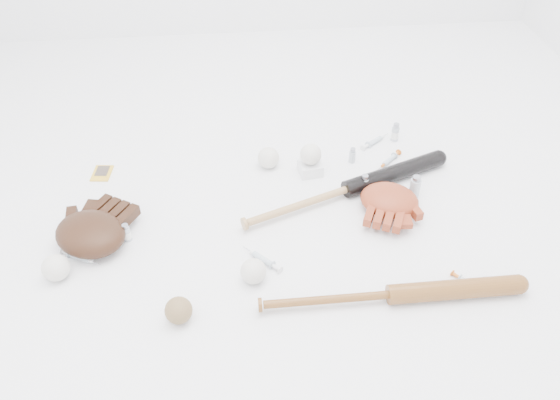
{
  "coord_description": "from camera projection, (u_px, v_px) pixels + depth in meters",
  "views": [
    {
      "loc": [
        -0.15,
        -1.32,
        1.26
      ],
      "look_at": [
        -0.01,
        0.04,
        0.06
      ],
      "focal_mm": 35.0,
      "sensor_mm": 36.0,
      "label": 1
    }
  ],
  "objects": [
    {
      "name": "vial_4",
      "position": [
        127.0,
        232.0,
        1.74
      ],
      "size": [
        0.03,
        0.03,
        0.07
      ],
      "primitive_type": "cylinder",
      "color": "#ABB4BC",
      "rests_on": "ground"
    },
    {
      "name": "syringe_3",
      "position": [
        469.0,
        284.0,
        1.61
      ],
      "size": [
        0.1,
        0.13,
        0.02
      ],
      "primitive_type": null,
      "rotation": [
        0.0,
        0.0,
        -0.93
      ],
      "color": "#ADBCC6",
      "rests_on": "ground"
    },
    {
      "name": "glove_dark",
      "position": [
        90.0,
        233.0,
        1.71
      ],
      "size": [
        0.38,
        0.38,
        0.1
      ],
      "primitive_type": null,
      "rotation": [
        0.0,
        0.0,
        -0.56
      ],
      "color": "black",
      "rests_on": "ground"
    },
    {
      "name": "syringe_2",
      "position": [
        374.0,
        141.0,
        2.16
      ],
      "size": [
        0.15,
        0.12,
        0.02
      ],
      "primitive_type": null,
      "rotation": [
        0.0,
        0.0,
        0.63
      ],
      "color": "#ADBCC6",
      "rests_on": "ground"
    },
    {
      "name": "pedestal",
      "position": [
        310.0,
        168.0,
        2.01
      ],
      "size": [
        0.09,
        0.09,
        0.04
      ],
      "primitive_type": "cube",
      "rotation": [
        0.0,
        0.0,
        0.14
      ],
      "color": "white",
      "rests_on": "ground"
    },
    {
      "name": "bat_wood",
      "position": [
        391.0,
        295.0,
        1.55
      ],
      "size": [
        0.8,
        0.06,
        0.06
      ],
      "primitive_type": null,
      "rotation": [
        0.0,
        0.0,
        -0.0
      ],
      "color": "brown",
      "rests_on": "ground"
    },
    {
      "name": "trading_card",
      "position": [
        102.0,
        173.0,
        2.02
      ],
      "size": [
        0.08,
        0.1,
        0.01
      ],
      "primitive_type": "cube",
      "rotation": [
        0.0,
        0.0,
        -0.11
      ],
      "color": "gold",
      "rests_on": "ground"
    },
    {
      "name": "syringe_4",
      "position": [
        389.0,
        160.0,
        2.06
      ],
      "size": [
        0.14,
        0.13,
        0.02
      ],
      "primitive_type": null,
      "rotation": [
        0.0,
        0.0,
        3.9
      ],
      "color": "#ADBCC6",
      "rests_on": "ground"
    },
    {
      "name": "vial_0",
      "position": [
        395.0,
        132.0,
        2.16
      ],
      "size": [
        0.03,
        0.03,
        0.08
      ],
      "primitive_type": "cylinder",
      "color": "#ABB4BC",
      "rests_on": "ground"
    },
    {
      "name": "glove_tan",
      "position": [
        389.0,
        200.0,
        1.84
      ],
      "size": [
        0.31,
        0.31,
        0.09
      ],
      "primitive_type": null,
      "rotation": [
        0.0,
        0.0,
        2.71
      ],
      "color": "maroon",
      "rests_on": "ground"
    },
    {
      "name": "syringe_0",
      "position": [
        79.0,
        257.0,
        1.69
      ],
      "size": [
        0.15,
        0.1,
        0.02
      ],
      "primitive_type": null,
      "rotation": [
        0.0,
        0.0,
        -0.5
      ],
      "color": "#ADBCC6",
      "rests_on": "ground"
    },
    {
      "name": "baseball_mid",
      "position": [
        253.0,
        271.0,
        1.61
      ],
      "size": [
        0.08,
        0.08,
        0.08
      ],
      "primitive_type": "sphere",
      "color": "silver",
      "rests_on": "ground"
    },
    {
      "name": "vial_3",
      "position": [
        415.0,
        187.0,
        1.89
      ],
      "size": [
        0.04,
        0.04,
        0.09
      ],
      "primitive_type": "cylinder",
      "color": "#ABB4BC",
      "rests_on": "ground"
    },
    {
      "name": "vial_1",
      "position": [
        352.0,
        155.0,
        2.05
      ],
      "size": [
        0.02,
        0.02,
        0.06
      ],
      "primitive_type": "cylinder",
      "color": "#ABB4BC",
      "rests_on": "ground"
    },
    {
      "name": "baseball_aged",
      "position": [
        179.0,
        310.0,
        1.5
      ],
      "size": [
        0.08,
        0.08,
        0.08
      ],
      "primitive_type": "sphere",
      "color": "brown",
      "rests_on": "ground"
    },
    {
      "name": "baseball_upper",
      "position": [
        268.0,
        158.0,
        2.03
      ],
      "size": [
        0.08,
        0.08,
        0.08
      ],
      "primitive_type": "sphere",
      "color": "silver",
      "rests_on": "ground"
    },
    {
      "name": "vial_2",
      "position": [
        364.0,
        184.0,
        1.92
      ],
      "size": [
        0.03,
        0.03,
        0.07
      ],
      "primitive_type": "cylinder",
      "color": "#ABB4BC",
      "rests_on": "ground"
    },
    {
      "name": "baseball_left",
      "position": [
        56.0,
        268.0,
        1.61
      ],
      "size": [
        0.08,
        0.08,
        0.08
      ],
      "primitive_type": "sphere",
      "color": "silver",
      "rests_on": "ground"
    },
    {
      "name": "baseball_on_pedestal",
      "position": [
        311.0,
        154.0,
        1.97
      ],
      "size": [
        0.08,
        0.08,
        0.08
      ],
      "primitive_type": "sphere",
      "color": "silver",
      "rests_on": "pedestal"
    },
    {
      "name": "syringe_1",
      "position": [
        263.0,
        259.0,
        1.68
      ],
      "size": [
        0.14,
        0.14,
        0.02
      ],
      "primitive_type": null,
      "rotation": [
        0.0,
        0.0,
        2.34
      ],
      "color": "#ADBCC6",
      "rests_on": "ground"
    },
    {
      "name": "bat_dark",
      "position": [
        348.0,
        189.0,
        1.9
      ],
      "size": [
        0.81,
        0.36,
        0.06
      ],
      "primitive_type": null,
      "rotation": [
        0.0,
        0.0,
        0.36
      ],
      "color": "black",
      "rests_on": "ground"
    }
  ]
}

